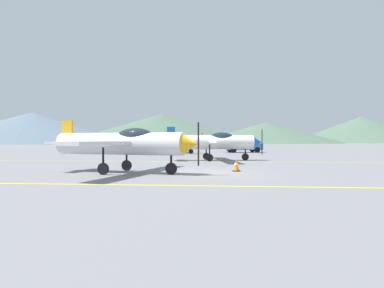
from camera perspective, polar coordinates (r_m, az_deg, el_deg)
The scene contains 12 objects.
ground_plane at distance 15.66m, azimuth 1.71°, elevation -4.90°, with size 400.00×400.00×0.00m, color slate.
apron_line_near at distance 11.22m, azimuth 0.30°, elevation -7.13°, with size 80.00×0.16×0.01m, color yellow.
apron_line_far at distance 23.16m, azimuth 2.85°, elevation -3.04°, with size 80.00×0.16×0.01m, color yellow.
airplane_near at distance 15.82m, azimuth -11.41°, elevation 0.19°, with size 7.22×8.21×2.47m.
airplane_mid at distance 24.71m, azimuth 3.76°, elevation 0.41°, with size 7.21×8.25×2.47m.
airplane_far at distance 37.09m, azimuth -3.62°, elevation 0.53°, with size 7.22×8.23×2.47m.
car_sedan at distance 40.34m, azimuth 8.64°, elevation -0.23°, with size 4.60×2.76×1.62m.
traffic_cone_front at distance 16.50m, azimuth 7.52°, elevation -3.61°, with size 0.36×0.36×0.59m.
hill_left at distance 147.10m, azimuth -25.45°, elevation 2.49°, with size 74.67×74.67×12.28m, color slate.
hill_centerleft at distance 131.79m, azimuth -5.25°, elevation 2.58°, with size 76.27×76.27×11.39m, color #4C6651.
hill_centerright at distance 149.80m, azimuth 12.48°, elevation 1.89°, with size 64.03×64.03×9.00m, color #4C6651.
hill_right at distance 186.81m, azimuth 26.78°, elevation 2.21°, with size 68.83×68.83×12.95m, color #4C6651.
Camera 1 is at (0.95, -15.56, 1.55)m, focal length 31.43 mm.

